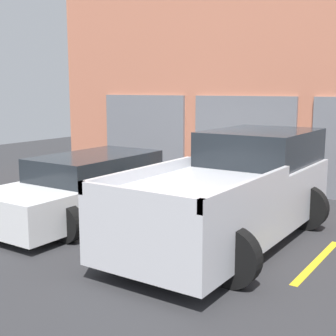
{
  "coord_description": "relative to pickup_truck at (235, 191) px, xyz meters",
  "views": [
    {
      "loc": [
        5.01,
        -8.39,
        2.62
      ],
      "look_at": [
        0.0,
        -0.9,
        1.1
      ],
      "focal_mm": 50.0,
      "sensor_mm": 36.0,
      "label": 1
    }
  ],
  "objects": [
    {
      "name": "ground_plane",
      "position": [
        -1.55,
        1.14,
        -0.88
      ],
      "size": [
        28.0,
        28.0,
        0.0
      ],
      "primitive_type": "plane",
      "color": "#2D2D30"
    },
    {
      "name": "shophouse_building",
      "position": [
        -1.56,
        4.43,
        1.97
      ],
      "size": [
        13.22,
        0.68,
        5.8
      ],
      "color": "#D17A5B",
      "rests_on": "ground"
    },
    {
      "name": "pickup_truck",
      "position": [
        0.0,
        0.0,
        0.0
      ],
      "size": [
        2.54,
        5.11,
        1.85
      ],
      "color": "silver",
      "rests_on": "ground"
    },
    {
      "name": "sedan_white",
      "position": [
        -3.11,
        -0.23,
        -0.26
      ],
      "size": [
        2.22,
        4.79,
        1.29
      ],
      "color": "white",
      "rests_on": "ground"
    },
    {
      "name": "parking_stripe_far_left",
      "position": [
        -4.66,
        -0.26,
        -0.87
      ],
      "size": [
        0.12,
        2.2,
        0.01
      ],
      "primitive_type": "cube",
      "color": "gold",
      "rests_on": "ground"
    },
    {
      "name": "parking_stripe_left",
      "position": [
        -1.55,
        -0.26,
        -0.87
      ],
      "size": [
        0.12,
        2.2,
        0.01
      ],
      "primitive_type": "cube",
      "color": "gold",
      "rests_on": "ground"
    },
    {
      "name": "parking_stripe_centre",
      "position": [
        1.55,
        -0.26,
        -0.87
      ],
      "size": [
        0.12,
        2.2,
        0.01
      ],
      "primitive_type": "cube",
      "color": "gold",
      "rests_on": "ground"
    }
  ]
}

